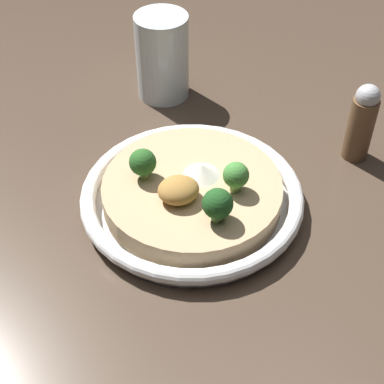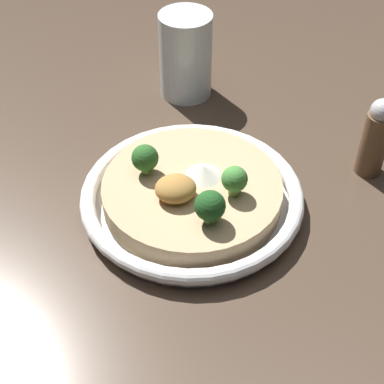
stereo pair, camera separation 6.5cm
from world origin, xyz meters
TOP-DOWN VIEW (x-y plane):
  - ground_plane at (0.00, 0.00)m, footprint 6.00×6.00m
  - risotto_bowl at (0.00, 0.00)m, footprint 0.25×0.25m
  - cheese_sprinkle at (0.01, 0.01)m, footprint 0.04×0.04m
  - crispy_onion_garnish at (-0.02, -0.02)m, footprint 0.04×0.04m
  - broccoli_right at (0.04, -0.02)m, footprint 0.03×0.03m
  - broccoli_left at (-0.05, 0.03)m, footprint 0.03×0.03m
  - broccoli_front at (0.01, -0.06)m, footprint 0.03×0.03m
  - drinking_glass at (0.03, 0.23)m, footprint 0.07×0.07m
  - pepper_shaker at (0.22, 0.03)m, footprint 0.03×0.03m

SIDE VIEW (x-z plane):
  - ground_plane at x=0.00m, z-range 0.00..0.00m
  - risotto_bowl at x=0.00m, z-range 0.00..0.03m
  - cheese_sprinkle at x=0.01m, z-range 0.03..0.05m
  - crispy_onion_garnish at x=-0.02m, z-range 0.03..0.06m
  - pepper_shaker at x=0.22m, z-range 0.00..0.10m
  - broccoli_right at x=0.04m, z-range 0.04..0.07m
  - broccoli_left at x=-0.05m, z-range 0.04..0.07m
  - broccoli_front at x=0.01m, z-range 0.04..0.08m
  - drinking_glass at x=0.03m, z-range 0.00..0.12m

